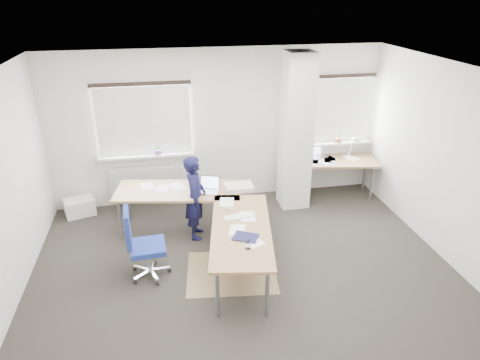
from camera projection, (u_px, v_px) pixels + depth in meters
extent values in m
plane|color=black|center=(245.00, 273.00, 6.09)|extent=(6.00, 6.00, 0.00)
cube|color=beige|center=(218.00, 127.00, 7.74)|extent=(6.00, 0.04, 2.80)
cube|color=beige|center=(311.00, 321.00, 3.27)|extent=(6.00, 0.04, 2.80)
cube|color=beige|center=(454.00, 168.00, 6.02)|extent=(0.04, 5.00, 2.80)
cube|color=white|center=(246.00, 75.00, 4.92)|extent=(6.00, 5.00, 0.04)
cube|color=beige|center=(296.00, 133.00, 7.47)|extent=(0.50, 0.50, 2.78)
cube|color=white|center=(144.00, 121.00, 7.41)|extent=(1.60, 0.04, 1.20)
cube|color=white|center=(144.00, 121.00, 7.37)|extent=(1.60, 0.02, 1.20)
cube|color=white|center=(147.00, 155.00, 7.60)|extent=(1.70, 0.20, 0.04)
cube|color=white|center=(339.00, 110.00, 8.02)|extent=(1.20, 0.04, 1.20)
cube|color=white|center=(340.00, 111.00, 7.99)|extent=(1.20, 0.02, 1.20)
cube|color=white|center=(338.00, 143.00, 8.22)|extent=(1.30, 0.20, 0.04)
cube|color=white|center=(150.00, 182.00, 7.84)|extent=(1.40, 0.10, 0.60)
cylinder|color=#724598|center=(158.00, 152.00, 7.59)|extent=(0.12, 0.12, 0.08)
imported|color=#30712D|center=(158.00, 150.00, 7.58)|extent=(0.09, 0.06, 0.17)
cylinder|color=#995A3B|center=(338.00, 140.00, 8.18)|extent=(0.12, 0.12, 0.08)
imported|color=#30712D|center=(339.00, 138.00, 8.16)|extent=(0.09, 0.07, 0.17)
cube|color=olive|center=(231.00, 272.00, 6.11)|extent=(1.37, 1.20, 0.01)
cube|color=white|center=(80.00, 207.00, 7.60)|extent=(0.58, 0.49, 0.30)
cube|color=#8F633D|center=(178.00, 191.00, 6.91)|extent=(2.11, 1.14, 0.04)
cube|color=#8F633D|center=(241.00, 229.00, 5.84)|extent=(1.14, 2.11, 0.04)
cylinder|color=gray|center=(120.00, 220.00, 6.78)|extent=(0.05, 0.05, 0.69)
cylinder|color=gray|center=(129.00, 203.00, 7.33)|extent=(0.05, 0.05, 0.69)
cylinder|color=gray|center=(234.00, 202.00, 7.35)|extent=(0.05, 0.05, 0.69)
cylinder|color=gray|center=(218.00, 294.00, 5.17)|extent=(0.05, 0.05, 0.69)
cylinder|color=gray|center=(267.00, 293.00, 5.17)|extent=(0.05, 0.05, 0.69)
cylinder|color=gray|center=(259.00, 219.00, 6.81)|extent=(0.05, 0.05, 0.69)
cube|color=#B7B7BC|center=(208.00, 191.00, 6.83)|extent=(0.39, 0.33, 0.01)
cube|color=#B7B7BC|center=(210.00, 182.00, 6.88)|extent=(0.32, 0.16, 0.22)
cube|color=silver|center=(210.00, 182.00, 6.88)|extent=(0.28, 0.13, 0.19)
cube|color=white|center=(239.00, 216.00, 6.09)|extent=(0.46, 0.20, 0.02)
cube|color=#16153B|center=(246.00, 237.00, 5.59)|extent=(0.40, 0.36, 0.01)
cube|color=silver|center=(239.00, 187.00, 6.92)|extent=(0.46, 0.33, 0.07)
imported|color=white|center=(228.00, 209.00, 6.24)|extent=(0.07, 0.07, 0.07)
cylinder|color=silver|center=(248.00, 245.00, 5.34)|extent=(0.07, 0.07, 0.10)
cube|color=#8F633D|center=(339.00, 161.00, 8.10)|extent=(1.50, 0.93, 0.04)
cylinder|color=gray|center=(308.00, 184.00, 8.02)|extent=(0.05, 0.05, 0.69)
cylinder|color=gray|center=(372.00, 183.00, 8.03)|extent=(0.05, 0.05, 0.69)
cylinder|color=gray|center=(304.00, 173.00, 8.47)|extent=(0.05, 0.05, 0.69)
cylinder|color=gray|center=(364.00, 173.00, 8.49)|extent=(0.05, 0.05, 0.69)
cube|color=#B7B7BC|center=(318.00, 157.00, 8.21)|extent=(0.39, 0.33, 0.01)
cube|color=#B7B7BC|center=(315.00, 149.00, 8.25)|extent=(0.33, 0.15, 0.22)
cube|color=silver|center=(315.00, 149.00, 8.25)|extent=(0.28, 0.12, 0.19)
cylinder|color=white|center=(350.00, 156.00, 8.22)|extent=(0.10, 0.10, 0.02)
cylinder|color=white|center=(351.00, 147.00, 8.14)|extent=(0.02, 0.16, 0.38)
cylinder|color=white|center=(355.00, 138.00, 7.94)|extent=(0.02, 0.29, 0.13)
cone|color=white|center=(358.00, 142.00, 7.82)|extent=(0.14, 0.16, 0.17)
cube|color=navy|center=(148.00, 247.00, 5.86)|extent=(0.49, 0.49, 0.08)
cube|color=navy|center=(128.00, 228.00, 5.67)|extent=(0.08, 0.41, 0.51)
cylinder|color=silver|center=(149.00, 259.00, 5.94)|extent=(0.06, 0.06, 0.34)
cylinder|color=black|center=(169.00, 270.00, 6.10)|extent=(0.06, 0.03, 0.06)
cylinder|color=black|center=(155.00, 262.00, 6.28)|extent=(0.04, 0.07, 0.06)
cylinder|color=black|center=(135.00, 269.00, 6.13)|extent=(0.07, 0.06, 0.06)
cylinder|color=black|center=(135.00, 282.00, 5.86)|extent=(0.07, 0.06, 0.06)
cylinder|color=black|center=(158.00, 283.00, 5.84)|extent=(0.05, 0.07, 0.06)
imported|color=black|center=(195.00, 197.00, 6.73)|extent=(0.41, 0.55, 1.39)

